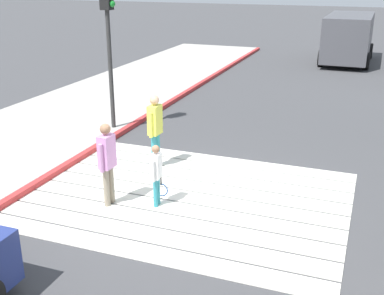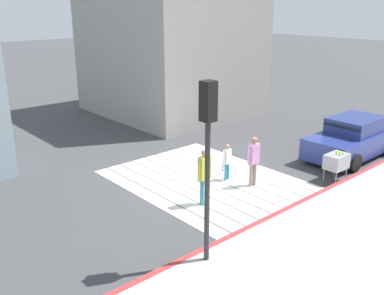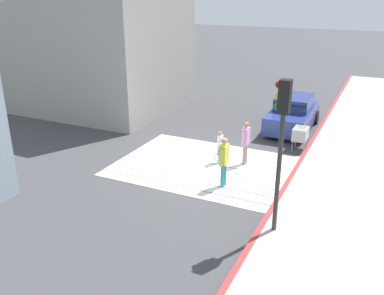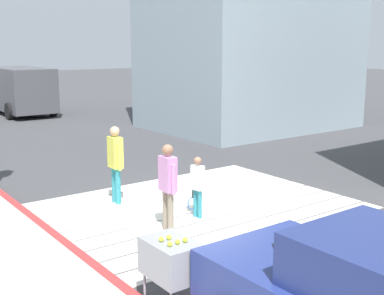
{
  "view_description": "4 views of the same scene",
  "coord_description": "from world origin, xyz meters",
  "px_view_note": "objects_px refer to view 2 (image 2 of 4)",
  "views": [
    {
      "loc": [
        3.27,
        -8.42,
        4.39
      ],
      "look_at": [
        -0.05,
        0.37,
        0.96
      ],
      "focal_mm": 45.45,
      "sensor_mm": 36.0,
      "label": 1
    },
    {
      "loc": [
        -9.85,
        9.3,
        5.72
      ],
      "look_at": [
        0.13,
        0.51,
        1.26
      ],
      "focal_mm": 40.5,
      "sensor_mm": 36.0,
      "label": 2
    },
    {
      "loc": [
        -5.77,
        13.09,
        6.25
      ],
      "look_at": [
        0.14,
        0.72,
        0.97
      ],
      "focal_mm": 38.65,
      "sensor_mm": 36.0,
      "label": 3
    },
    {
      "loc": [
        -6.42,
        -8.46,
        3.47
      ],
      "look_at": [
        0.61,
        1.04,
        1.08
      ],
      "focal_mm": 47.58,
      "sensor_mm": 36.0,
      "label": 4
    }
  ],
  "objects_px": {
    "pedestrian_child_with_racket": "(227,160)",
    "car_parked_near_curb": "(352,139)",
    "tennis_ball_cart": "(336,161)",
    "pedestrian_adult_lead": "(254,158)",
    "pedestrian_adult_trailing": "(205,173)",
    "traffic_light_corner": "(207,138)"
  },
  "relations": [
    {
      "from": "pedestrian_adult_lead",
      "to": "pedestrian_adult_trailing",
      "type": "bearing_deg",
      "value": 88.93
    },
    {
      "from": "tennis_ball_cart",
      "to": "pedestrian_adult_trailing",
      "type": "xyz_separation_m",
      "value": [
        1.6,
        4.53,
        0.31
      ]
    },
    {
      "from": "pedestrian_adult_lead",
      "to": "car_parked_near_curb",
      "type": "bearing_deg",
      "value": -97.46
    },
    {
      "from": "tennis_ball_cart",
      "to": "pedestrian_child_with_racket",
      "type": "xyz_separation_m",
      "value": [
        2.46,
        2.69,
        0.02
      ]
    },
    {
      "from": "pedestrian_child_with_racket",
      "to": "car_parked_near_curb",
      "type": "bearing_deg",
      "value": -106.41
    },
    {
      "from": "car_parked_near_curb",
      "to": "pedestrian_child_with_racket",
      "type": "height_order",
      "value": "car_parked_near_curb"
    },
    {
      "from": "car_parked_near_curb",
      "to": "pedestrian_adult_trailing",
      "type": "height_order",
      "value": "pedestrian_adult_trailing"
    },
    {
      "from": "tennis_ball_cart",
      "to": "pedestrian_adult_lead",
      "type": "bearing_deg",
      "value": 57.04
    },
    {
      "from": "car_parked_near_curb",
      "to": "traffic_light_corner",
      "type": "relative_size",
      "value": 1.02
    },
    {
      "from": "traffic_light_corner",
      "to": "tennis_ball_cart",
      "type": "relative_size",
      "value": 4.17
    },
    {
      "from": "pedestrian_adult_lead",
      "to": "pedestrian_child_with_racket",
      "type": "height_order",
      "value": "pedestrian_adult_lead"
    },
    {
      "from": "pedestrian_adult_lead",
      "to": "traffic_light_corner",
      "type": "bearing_deg",
      "value": 118.07
    },
    {
      "from": "pedestrian_child_with_racket",
      "to": "pedestrian_adult_trailing",
      "type": "bearing_deg",
      "value": 115.28
    },
    {
      "from": "car_parked_near_curb",
      "to": "pedestrian_child_with_racket",
      "type": "xyz_separation_m",
      "value": [
        1.56,
        5.31,
        -0.02
      ]
    },
    {
      "from": "tennis_ball_cart",
      "to": "traffic_light_corner",
      "type": "bearing_deg",
      "value": 95.87
    },
    {
      "from": "pedestrian_adult_trailing",
      "to": "traffic_light_corner",
      "type": "bearing_deg",
      "value": 137.69
    },
    {
      "from": "traffic_light_corner",
      "to": "pedestrian_child_with_racket",
      "type": "bearing_deg",
      "value": -51.19
    },
    {
      "from": "tennis_ball_cart",
      "to": "pedestrian_adult_trailing",
      "type": "distance_m",
      "value": 4.81
    },
    {
      "from": "pedestrian_adult_trailing",
      "to": "car_parked_near_curb",
      "type": "bearing_deg",
      "value": -95.58
    },
    {
      "from": "car_parked_near_curb",
      "to": "tennis_ball_cart",
      "type": "relative_size",
      "value": 4.24
    },
    {
      "from": "car_parked_near_curb",
      "to": "pedestrian_adult_lead",
      "type": "height_order",
      "value": "pedestrian_adult_lead"
    },
    {
      "from": "car_parked_near_curb",
      "to": "traffic_light_corner",
      "type": "distance_m",
      "value": 9.63
    }
  ]
}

